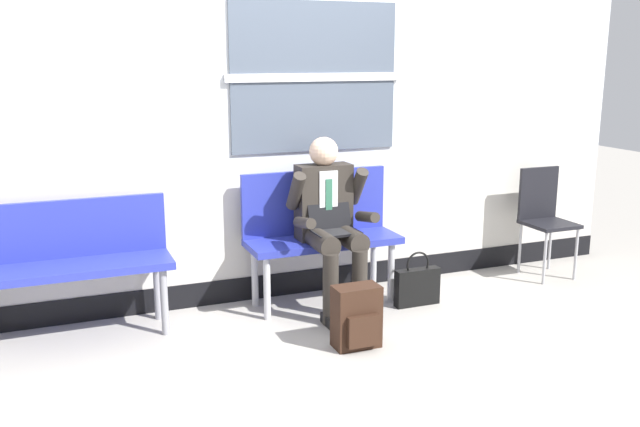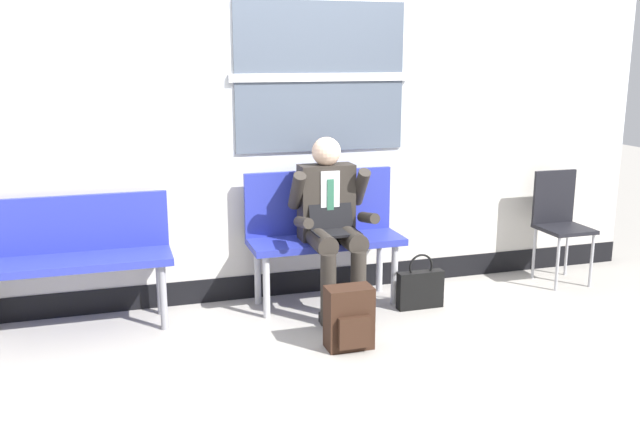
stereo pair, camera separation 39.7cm
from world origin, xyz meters
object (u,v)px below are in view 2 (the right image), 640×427
Objects in this scene: bench_with_person at (323,227)px; handbag at (420,288)px; person_seated at (331,220)px; backpack at (349,319)px; folding_chair at (559,216)px; bench_empty at (73,250)px.

handbag is at bearing -29.98° from bench_with_person.
person_seated reaches higher than backpack.
bench_with_person is 0.85m from handbag.
person_seated reaches higher than folding_chair.
folding_chair is (2.00, -0.09, -0.03)m from bench_with_person.
bench_with_person is 2.74× the size of handbag.
folding_chair is (2.00, 0.11, -0.13)m from person_seated.
bench_with_person reaches higher than bench_empty.
person_seated reaches higher than handbag.
person_seated is 0.84m from backpack.
person_seated is at bearing -90.00° from bench_with_person.
folding_chair is (2.10, 0.80, 0.35)m from backpack.
bench_empty is 1.92m from backpack.
folding_chair reaches higher than handbag.
backpack is at bearing -98.41° from person_seated.
bench_with_person is 2.80× the size of backpack.
person_seated is (1.77, -0.20, 0.13)m from bench_empty.
handbag is (0.74, 0.52, -0.05)m from backpack.
bench_with_person is at bearing 177.37° from folding_chair.
handbag is at bearing -168.53° from folding_chair.
bench_with_person is 1.77m from bench_empty.
bench_empty reaches higher than handbag.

